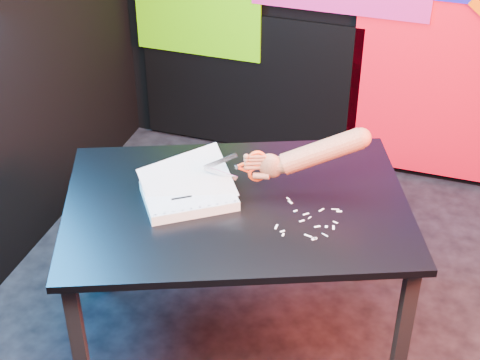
% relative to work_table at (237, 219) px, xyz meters
% --- Properties ---
extents(room, '(3.01, 3.01, 2.71)m').
position_rel_work_table_xyz_m(room, '(0.31, 0.07, 0.68)').
color(room, black).
rests_on(room, ground).
extents(backdrop, '(2.88, 0.05, 2.08)m').
position_rel_work_table_xyz_m(backdrop, '(0.37, 1.53, 0.29)').
color(backdrop, red).
rests_on(backdrop, ground).
extents(work_table, '(1.54, 1.30, 0.75)m').
position_rel_work_table_xyz_m(work_table, '(0.00, 0.00, 0.00)').
color(work_table, '#252525').
rests_on(work_table, ground).
extents(printout_stack, '(0.42, 0.40, 0.18)m').
position_rel_work_table_xyz_m(printout_stack, '(-0.18, -0.04, 0.10)').
color(printout_stack, silver).
rests_on(printout_stack, work_table).
extents(scissors, '(0.23, 0.09, 0.14)m').
position_rel_work_table_xyz_m(scissors, '(0.04, 0.08, 0.20)').
color(scissors, silver).
rests_on(scissors, printout_stack).
extents(hand_forearm, '(0.44, 0.21, 0.20)m').
position_rel_work_table_xyz_m(hand_forearm, '(0.25, 0.16, 0.25)').
color(hand_forearm, '#B86F48').
rests_on(hand_forearm, work_table).
extents(paper_clippings, '(0.22, 0.24, 0.00)m').
position_rel_work_table_xyz_m(paper_clippings, '(0.30, -0.03, 0.08)').
color(paper_clippings, silver).
rests_on(paper_clippings, work_table).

